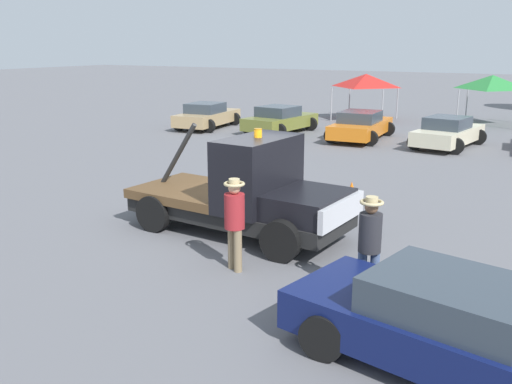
# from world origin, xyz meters

# --- Properties ---
(ground_plane) EXTENTS (160.00, 160.00, 0.00)m
(ground_plane) POSITION_xyz_m (0.00, 0.00, 0.00)
(ground_plane) COLOR slate
(tow_truck) EXTENTS (5.51, 2.61, 2.53)m
(tow_truck) POSITION_xyz_m (0.34, -0.03, 0.97)
(tow_truck) COLOR black
(tow_truck) RESTS_ON ground
(foreground_car) EXTENTS (5.24, 2.84, 1.34)m
(foreground_car) POSITION_xyz_m (5.72, -3.72, 0.65)
(foreground_car) COLOR #0F194C
(foreground_car) RESTS_ON ground
(person_near_truck) EXTENTS (0.41, 0.41, 1.85)m
(person_near_truck) POSITION_xyz_m (3.85, -1.99, 1.09)
(person_near_truck) COLOR #475B84
(person_near_truck) RESTS_ON ground
(person_at_hood) EXTENTS (0.41, 0.41, 1.86)m
(person_at_hood) POSITION_xyz_m (1.15, -2.03, 1.09)
(person_at_hood) COLOR #847051
(person_at_hood) RESTS_ON ground
(parked_car_tan) EXTENTS (2.70, 4.54, 1.34)m
(parked_car_tan) POSITION_xyz_m (-10.23, 14.02, 0.65)
(parked_car_tan) COLOR tan
(parked_car_tan) RESTS_ON ground
(parked_car_olive) EXTENTS (2.84, 4.44, 1.34)m
(parked_car_olive) POSITION_xyz_m (-6.14, 14.45, 0.65)
(parked_car_olive) COLOR olive
(parked_car_olive) RESTS_ON ground
(parked_car_orange) EXTENTS (2.60, 4.74, 1.34)m
(parked_car_orange) POSITION_xyz_m (-1.89, 14.35, 0.65)
(parked_car_orange) COLOR orange
(parked_car_orange) RESTS_ON ground
(parked_car_cream) EXTENTS (2.81, 4.54, 1.34)m
(parked_car_cream) POSITION_xyz_m (2.07, 14.18, 0.65)
(parked_car_cream) COLOR beige
(parked_car_cream) RESTS_ON ground
(canopy_tent_red) EXTENTS (3.06, 3.06, 2.65)m
(canopy_tent_red) POSITION_xyz_m (-4.02, 21.29, 2.27)
(canopy_tent_red) COLOR #9E9EA3
(canopy_tent_red) RESTS_ON ground
(canopy_tent_green) EXTENTS (2.96, 2.96, 2.69)m
(canopy_tent_green) POSITION_xyz_m (2.63, 22.74, 2.30)
(canopy_tent_green) COLOR #9E9EA3
(canopy_tent_green) RESTS_ON ground
(traffic_cone) EXTENTS (0.40, 0.40, 0.55)m
(traffic_cone) POSITION_xyz_m (1.39, 4.02, 0.25)
(traffic_cone) COLOR black
(traffic_cone) RESTS_ON ground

